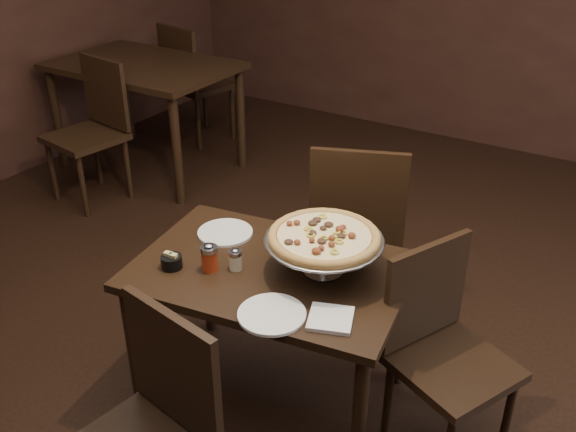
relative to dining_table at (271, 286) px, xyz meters
The scene contains 16 objects.
room 0.82m from the dining_table, 19.09° to the right, with size 6.04×7.04×2.84m.
dining_table is the anchor object (origin of this frame).
background_table 2.69m from the dining_table, 143.31° to the left, with size 1.31×0.88×0.82m.
pizza_stand 0.32m from the dining_table, 24.28° to the left, with size 0.47×0.47×0.19m.
parmesan_shaker 0.19m from the dining_table, 144.71° to the right, with size 0.05×0.05×0.09m.
pepper_flake_shaker 0.28m from the dining_table, 145.31° to the right, with size 0.07×0.07×0.12m.
packet_caddy 0.41m from the dining_table, 148.95° to the right, with size 0.08×0.08×0.07m.
napkin_stack 0.41m from the dining_table, 25.44° to the right, with size 0.15×0.15×0.02m, color white.
plate_left 0.35m from the dining_table, 158.87° to the left, with size 0.24×0.24×0.01m, color white.
plate_near 0.32m from the dining_table, 56.26° to the right, with size 0.25×0.25×0.01m, color white.
serving_spatula 0.29m from the dining_table, ahead, with size 0.13×0.13×0.02m.
chair_far 0.75m from the dining_table, 88.21° to the left, with size 0.59×0.59×0.97m.
chair_near 0.78m from the dining_table, 87.51° to the right, with size 0.49×0.49×0.90m.
chair_side 0.71m from the dining_table, 12.67° to the left, with size 0.53×0.53×0.86m.
bg_chair_far 3.13m from the dining_table, 135.06° to the left, with size 0.55×0.55×0.98m.
bg_chair_near 2.36m from the dining_table, 154.01° to the left, with size 0.52×0.52×0.97m.
Camera 1 is at (1.14, -1.72, 2.08)m, focal length 40.00 mm.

